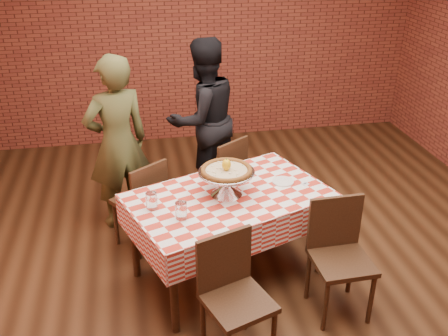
{
  "coord_description": "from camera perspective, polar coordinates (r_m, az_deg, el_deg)",
  "views": [
    {
      "loc": [
        -0.89,
        -3.3,
        2.72
      ],
      "look_at": [
        -0.24,
        0.16,
        0.93
      ],
      "focal_mm": 40.62,
      "sensor_mm": 36.0,
      "label": 1
    }
  ],
  "objects": [
    {
      "name": "side_plate",
      "position": [
        4.14,
        6.64,
        -1.51
      ],
      "size": [
        0.23,
        0.23,
        0.01
      ],
      "primitive_type": "cylinder",
      "rotation": [
        0.0,
        0.0,
        0.35
      ],
      "color": "white",
      "rests_on": "tablecloth"
    },
    {
      "name": "condiment_caddy",
      "position": [
        4.13,
        -0.91,
        -0.29
      ],
      "size": [
        0.14,
        0.14,
        0.15
      ],
      "primitive_type": "cube",
      "rotation": [
        0.0,
        0.0,
        0.74
      ],
      "color": "silver",
      "rests_on": "tablecloth"
    },
    {
      "name": "tablecloth",
      "position": [
        4.0,
        0.53,
        -4.64
      ],
      "size": [
        1.76,
        1.41,
        0.26
      ],
      "primitive_type": null,
      "rotation": [
        0.0,
        0.0,
        0.35
      ],
      "color": "red",
      "rests_on": "table"
    },
    {
      "name": "pizza",
      "position": [
        3.85,
        0.27,
        -0.31
      ],
      "size": [
        0.47,
        0.47,
        0.03
      ],
      "primitive_type": "cylinder",
      "rotation": [
        0.0,
        0.0,
        0.2
      ],
      "color": "#CAB893",
      "rests_on": "pizza_stand"
    },
    {
      "name": "lemon",
      "position": [
        3.83,
        0.28,
        0.37
      ],
      "size": [
        0.08,
        0.08,
        0.09
      ],
      "primitive_type": "ellipsoid",
      "rotation": [
        0.0,
        0.0,
        0.2
      ],
      "color": "yellow",
      "rests_on": "pizza"
    },
    {
      "name": "water_glass_right",
      "position": [
        3.76,
        -8.15,
        -3.7
      ],
      "size": [
        0.11,
        0.11,
        0.13
      ],
      "primitive_type": "cylinder",
      "rotation": [
        0.0,
        0.0,
        0.35
      ],
      "color": "white",
      "rests_on": "tablecloth"
    },
    {
      "name": "diner_olive",
      "position": [
        4.74,
        -11.89,
        2.73
      ],
      "size": [
        0.71,
        0.59,
        1.66
      ],
      "primitive_type": "imported",
      "rotation": [
        0.0,
        0.0,
        3.52
      ],
      "color": "#454724",
      "rests_on": "ground"
    },
    {
      "name": "sweetener_packet_b",
      "position": [
        4.15,
        9.03,
        -1.66
      ],
      "size": [
        0.06,
        0.06,
        0.0
      ],
      "primitive_type": "cube",
      "rotation": [
        0.0,
        0.0,
        0.59
      ],
      "color": "white",
      "rests_on": "tablecloth"
    },
    {
      "name": "table",
      "position": [
        4.14,
        0.52,
        -7.64
      ],
      "size": [
        1.72,
        1.36,
        0.75
      ],
      "primitive_type": "cube",
      "rotation": [
        0.0,
        0.0,
        0.35
      ],
      "color": "#3E2716",
      "rests_on": "ground"
    },
    {
      "name": "pizza_stand",
      "position": [
        3.9,
        0.27,
        -1.68
      ],
      "size": [
        0.52,
        0.52,
        0.2
      ],
      "primitive_type": null,
      "rotation": [
        0.0,
        0.0,
        0.2
      ],
      "color": "silver",
      "rests_on": "tablecloth"
    },
    {
      "name": "chair_near_right",
      "position": [
        3.84,
        13.11,
        -10.3
      ],
      "size": [
        0.42,
        0.42,
        0.89
      ],
      "primitive_type": null,
      "rotation": [
        0.0,
        0.0,
        0.02
      ],
      "color": "#3E2716",
      "rests_on": "ground"
    },
    {
      "name": "ground",
      "position": [
        4.37,
        3.51,
        -11.7
      ],
      "size": [
        6.0,
        6.0,
        0.0
      ],
      "primitive_type": "plane",
      "color": "black",
      "rests_on": "ground"
    },
    {
      "name": "chair_far_right",
      "position": [
        4.89,
        -0.47,
        -1.04
      ],
      "size": [
        0.53,
        0.53,
        0.86
      ],
      "primitive_type": null,
      "rotation": [
        0.0,
        0.0,
        3.75
      ],
      "color": "#3E2716",
      "rests_on": "ground"
    },
    {
      "name": "sweetener_packet_a",
      "position": [
        4.13,
        9.2,
        -1.84
      ],
      "size": [
        0.06,
        0.06,
        0.0
      ],
      "primitive_type": "cube",
      "rotation": [
        0.0,
        0.0,
        0.68
      ],
      "color": "white",
      "rests_on": "tablecloth"
    },
    {
      "name": "water_glass_left",
      "position": [
        3.62,
        -4.84,
        -4.82
      ],
      "size": [
        0.11,
        0.11,
        0.13
      ],
      "primitive_type": "cylinder",
      "rotation": [
        0.0,
        0.0,
        0.35
      ],
      "color": "white",
      "rests_on": "tablecloth"
    },
    {
      "name": "chair_near_left",
      "position": [
        3.41,
        1.6,
        -15.02
      ],
      "size": [
        0.52,
        0.52,
        0.88
      ],
      "primitive_type": null,
      "rotation": [
        0.0,
        0.0,
        0.34
      ],
      "color": "#3E2716",
      "rests_on": "ground"
    },
    {
      "name": "back_wall",
      "position": [
        6.49,
        -2.68,
        15.53
      ],
      "size": [
        5.5,
        0.0,
        5.5
      ],
      "primitive_type": "plane",
      "rotation": [
        1.57,
        0.0,
        0.0
      ],
      "color": "maroon",
      "rests_on": "ground"
    },
    {
      "name": "diner_black",
      "position": [
        5.2,
        -2.35,
        5.54
      ],
      "size": [
        1.0,
        0.91,
        1.66
      ],
      "primitive_type": "imported",
      "rotation": [
        0.0,
        0.0,
        3.57
      ],
      "color": "black",
      "rests_on": "ground"
    },
    {
      "name": "chair_far_left",
      "position": [
        4.53,
        -9.5,
        -3.94
      ],
      "size": [
        0.53,
        0.53,
        0.86
      ],
      "primitive_type": null,
      "rotation": [
        0.0,
        0.0,
        3.76
      ],
      "color": "#3E2716",
      "rests_on": "ground"
    }
  ]
}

